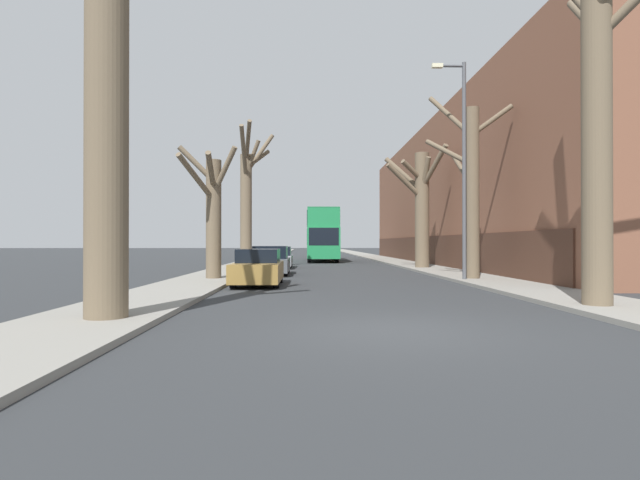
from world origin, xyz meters
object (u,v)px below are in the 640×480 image
(street_tree_left_1, at_px, (212,212))
(street_tree_right_2, at_px, (421,204))
(street_tree_right_1, at_px, (470,186))
(street_tree_left_2, at_px, (247,200))
(lamp_post, at_px, (462,161))
(parked_car_0, at_px, (258,268))
(street_tree_right_0, at_px, (599,125))
(double_decker_bus, at_px, (322,233))
(street_tree_left_0, at_px, (111,113))
(parked_car_2, at_px, (278,258))
(parked_car_1, at_px, (270,261))

(street_tree_left_1, distance_m, street_tree_right_2, 14.26)
(street_tree_right_1, bearing_deg, street_tree_left_2, 135.55)
(lamp_post, bearing_deg, parked_car_0, -171.28)
(street_tree_right_1, height_order, parked_car_0, street_tree_right_1)
(street_tree_left_1, xyz_separation_m, street_tree_left_2, (0.22, 10.21, 1.38))
(street_tree_right_0, distance_m, street_tree_right_1, 9.06)
(street_tree_right_1, bearing_deg, double_decker_bus, 103.73)
(double_decker_bus, distance_m, lamp_post, 24.03)
(street_tree_right_0, xyz_separation_m, lamp_post, (-0.65, 8.38, 0.53))
(street_tree_right_1, distance_m, double_decker_bus, 23.43)
(street_tree_left_0, height_order, parked_car_2, street_tree_left_0)
(double_decker_bus, xyz_separation_m, parked_car_1, (-3.14, -18.34, -1.82))
(street_tree_right_0, height_order, parked_car_1, street_tree_right_0)
(parked_car_2, bearing_deg, parked_car_0, -90.00)
(double_decker_bus, bearing_deg, parked_car_1, -99.72)
(parked_car_1, distance_m, parked_car_2, 6.71)
(parked_car_1, bearing_deg, parked_car_2, 90.00)
(parked_car_0, relative_size, parked_car_1, 0.97)
(street_tree_left_0, relative_size, street_tree_right_0, 0.98)
(street_tree_left_0, height_order, street_tree_right_1, street_tree_left_0)
(parked_car_0, xyz_separation_m, parked_car_2, (-0.00, 13.00, -0.00))
(street_tree_right_0, height_order, lamp_post, street_tree_right_0)
(street_tree_right_1, height_order, parked_car_2, street_tree_right_1)
(parked_car_0, height_order, parked_car_2, parked_car_2)
(street_tree_left_0, distance_m, parked_car_0, 9.68)
(street_tree_right_2, distance_m, parked_car_2, 9.52)
(street_tree_left_2, bearing_deg, street_tree_right_0, -61.22)
(street_tree_left_1, distance_m, parked_car_1, 5.20)
(double_decker_bus, xyz_separation_m, lamp_post, (4.99, -23.38, 2.44))
(street_tree_left_2, xyz_separation_m, double_decker_bus, (5.03, 12.34, -1.76))
(street_tree_left_2, relative_size, double_decker_bus, 0.87)
(street_tree_left_0, xyz_separation_m, street_tree_right_2, (10.84, 20.03, -0.22))
(parked_car_1, bearing_deg, street_tree_right_0, -56.81)
(parked_car_2, bearing_deg, street_tree_left_2, -159.49)
(street_tree_left_2, relative_size, parked_car_0, 2.14)
(street_tree_left_1, xyz_separation_m, parked_car_0, (2.11, -2.08, -2.23))
(street_tree_right_1, bearing_deg, street_tree_right_0, -89.44)
(street_tree_left_2, bearing_deg, street_tree_right_2, -5.55)
(double_decker_bus, relative_size, lamp_post, 1.13)
(parked_car_1, bearing_deg, street_tree_left_0, -97.88)
(double_decker_bus, relative_size, parked_car_0, 2.45)
(street_tree_left_2, bearing_deg, lamp_post, -47.78)
(street_tree_right_1, xyz_separation_m, parked_car_0, (-8.69, -1.91, -3.31))
(street_tree_right_0, distance_m, street_tree_right_2, 18.40)
(street_tree_right_2, bearing_deg, parked_car_2, 168.76)
(street_tree_left_1, height_order, street_tree_right_0, street_tree_right_0)
(street_tree_left_2, xyz_separation_m, parked_car_1, (1.89, -6.00, -3.59))
(parked_car_0, height_order, parked_car_1, parked_car_1)
(double_decker_bus, xyz_separation_m, parked_car_2, (-3.14, -11.63, -1.85))
(street_tree_right_0, bearing_deg, parked_car_0, 140.90)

